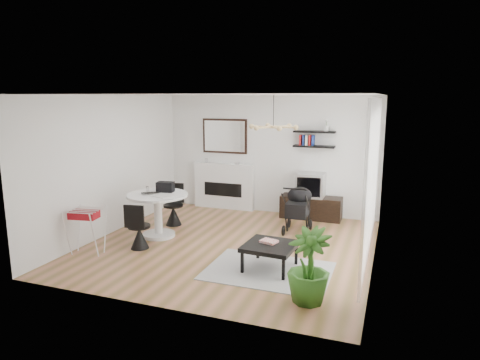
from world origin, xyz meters
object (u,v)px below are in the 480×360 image
(dining_table, at_px, (158,208))
(coffee_table, at_px, (270,247))
(tv_console, at_px, (311,207))
(fireplace, at_px, (224,181))
(drying_rack, at_px, (87,230))
(stroller, at_px, (298,211))
(potted_plant, at_px, (309,266))
(crt_tv, at_px, (311,185))

(dining_table, distance_m, coffee_table, 2.61)
(tv_console, distance_m, coffee_table, 3.07)
(fireplace, relative_size, coffee_table, 2.63)
(drying_rack, bearing_deg, tv_console, 38.18)
(tv_console, bearing_deg, coffee_table, -91.21)
(tv_console, height_order, stroller, stroller)
(dining_table, xyz_separation_m, drying_rack, (-0.66, -1.25, -0.14))
(dining_table, bearing_deg, potted_plant, -27.55)
(drying_rack, bearing_deg, coffee_table, -1.45)
(stroller, bearing_deg, coffee_table, -92.38)
(stroller, bearing_deg, crt_tv, 84.70)
(crt_tv, height_order, coffee_table, crt_tv)
(tv_console, xyz_separation_m, stroller, (-0.07, -1.02, 0.18))
(stroller, bearing_deg, drying_rack, -144.16)
(crt_tv, bearing_deg, stroller, -92.76)
(potted_plant, bearing_deg, crt_tv, 100.52)
(coffee_table, bearing_deg, dining_table, 161.91)
(potted_plant, bearing_deg, tv_console, 100.22)
(crt_tv, distance_m, drying_rack, 4.74)
(dining_table, relative_size, potted_plant, 1.15)
(fireplace, bearing_deg, crt_tv, -4.56)
(coffee_table, bearing_deg, stroller, 90.16)
(dining_table, bearing_deg, coffee_table, -18.09)
(crt_tv, height_order, stroller, crt_tv)
(tv_console, xyz_separation_m, crt_tv, (-0.02, -0.00, 0.51))
(dining_table, relative_size, coffee_table, 1.41)
(fireplace, distance_m, drying_rack, 3.83)
(dining_table, bearing_deg, stroller, 26.58)
(fireplace, height_order, coffee_table, fireplace)
(dining_table, bearing_deg, tv_console, 41.64)
(fireplace, bearing_deg, stroller, -29.76)
(fireplace, xyz_separation_m, drying_rack, (-1.05, -3.67, -0.27))
(crt_tv, relative_size, drying_rack, 0.76)
(fireplace, distance_m, dining_table, 2.46)
(crt_tv, distance_m, potted_plant, 4.03)
(potted_plant, bearing_deg, coffee_table, 131.18)
(fireplace, height_order, stroller, fireplace)
(crt_tv, xyz_separation_m, dining_table, (-2.52, -2.25, -0.20))
(crt_tv, relative_size, potted_plant, 0.60)
(drying_rack, bearing_deg, crt_tv, 38.35)
(potted_plant, bearing_deg, stroller, 104.95)
(tv_console, relative_size, dining_table, 1.15)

